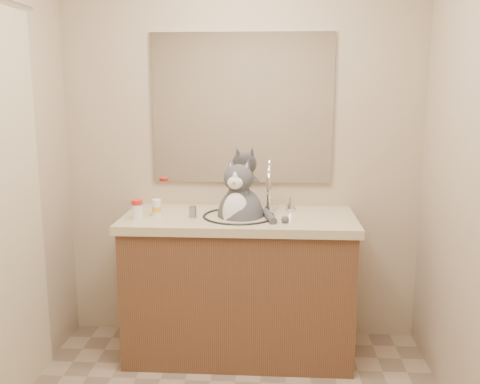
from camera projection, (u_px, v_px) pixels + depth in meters
name	position (u px, v px, depth m)	size (l,w,h in m)	color
room	(223.00, 187.00, 2.07)	(2.22, 2.52, 2.42)	gray
vanity	(239.00, 282.00, 3.16)	(1.34, 0.59, 1.12)	brown
mirror	(242.00, 109.00, 3.23)	(1.10, 0.02, 0.90)	white
cat	(240.00, 213.00, 3.07)	(0.38, 0.38, 0.54)	#46464B
pill_bottle_redcap	(137.00, 209.00, 2.99)	(0.08, 0.08, 0.11)	white
pill_bottle_orange	(157.00, 208.00, 3.08)	(0.07, 0.07, 0.09)	white
grey_canister	(193.00, 212.00, 3.03)	(0.05, 0.05, 0.07)	gray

